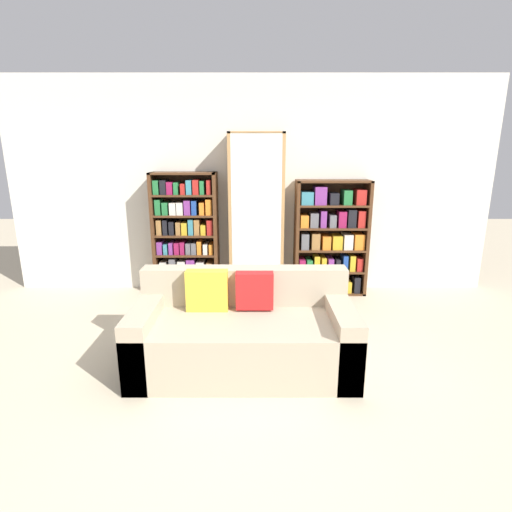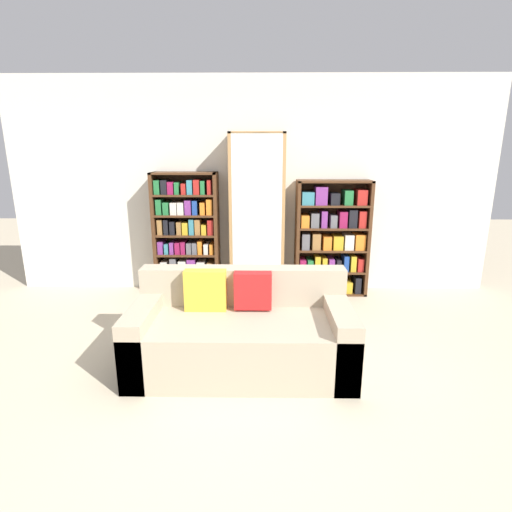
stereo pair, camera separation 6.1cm
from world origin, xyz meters
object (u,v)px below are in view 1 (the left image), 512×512
couch (243,334)px  display_cabinet (256,217)px  wine_bottle (296,296)px  bookshelf_right (330,239)px  bookshelf_left (186,235)px

couch → display_cabinet: (0.11, 1.82, 0.71)m
wine_bottle → display_cabinet: bearing=128.7°
display_cabinet → wine_bottle: (0.47, -0.58, -0.84)m
couch → bookshelf_right: size_ratio=1.26×
couch → wine_bottle: 1.37m
bookshelf_left → bookshelf_right: size_ratio=1.07×
display_cabinet → bookshelf_right: (0.95, 0.02, -0.29)m
couch → bookshelf_left: (-0.78, 1.84, 0.47)m
couch → wine_bottle: (0.58, 1.24, -0.13)m
bookshelf_left → couch: bearing=-66.9°
display_cabinet → wine_bottle: size_ratio=5.14×
bookshelf_left → bookshelf_right: (1.85, 0.00, -0.04)m
couch → display_cabinet: 1.96m
display_cabinet → bookshelf_right: 0.99m
bookshelf_left → display_cabinet: 0.93m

